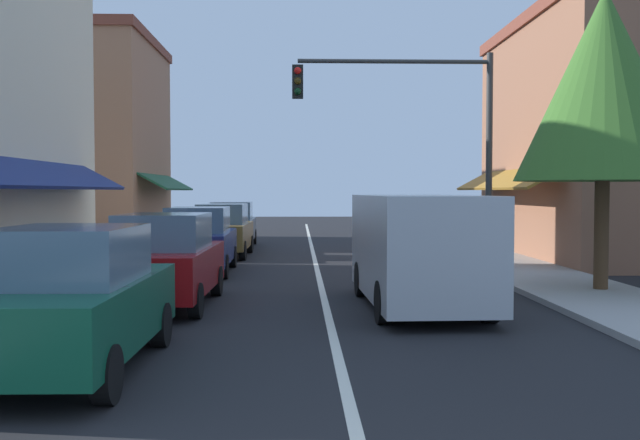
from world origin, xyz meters
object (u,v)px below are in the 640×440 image
(parked_car_second_left, at_px, (165,260))
(parked_car_far_left, at_px, (223,230))
(traffic_signal_mast_arm, at_px, (423,121))
(van_in_lane, at_px, (418,247))
(parked_car_nearest_left, at_px, (72,300))
(tree_right_near, at_px, (604,85))
(parked_car_third_left, at_px, (199,240))
(parked_car_distant_left, at_px, (232,225))

(parked_car_second_left, height_order, parked_car_far_left, same)
(parked_car_second_left, xyz_separation_m, traffic_signal_mast_arm, (5.97, 6.07, 3.26))
(van_in_lane, distance_m, traffic_signal_mast_arm, 7.14)
(parked_car_nearest_left, height_order, traffic_signal_mast_arm, traffic_signal_mast_arm)
(parked_car_nearest_left, height_order, van_in_lane, van_in_lane)
(van_in_lane, relative_size, traffic_signal_mast_arm, 0.87)
(tree_right_near, bearing_deg, parked_car_far_left, 134.85)
(traffic_signal_mast_arm, bearing_deg, parked_car_nearest_left, -119.46)
(parked_car_nearest_left, bearing_deg, tree_right_near, 34.65)
(parked_car_second_left, height_order, van_in_lane, van_in_lane)
(van_in_lane, bearing_deg, traffic_signal_mast_arm, 77.69)
(parked_car_second_left, bearing_deg, parked_car_third_left, 92.42)
(parked_car_far_left, bearing_deg, parked_car_distant_left, 91.94)
(parked_car_second_left, distance_m, parked_car_far_left, 10.30)
(parked_car_third_left, distance_m, van_in_lane, 7.58)
(parked_car_third_left, height_order, van_in_lane, van_in_lane)
(parked_car_third_left, distance_m, parked_car_far_left, 4.83)
(parked_car_third_left, bearing_deg, tree_right_near, -25.42)
(parked_car_second_left, height_order, parked_car_third_left, same)
(parked_car_distant_left, bearing_deg, van_in_lane, -72.80)
(parked_car_third_left, bearing_deg, parked_car_second_left, -89.32)
(parked_car_nearest_left, distance_m, traffic_signal_mast_arm, 12.99)
(parked_car_distant_left, relative_size, van_in_lane, 0.79)
(parked_car_second_left, bearing_deg, van_in_lane, -2.58)
(parked_car_third_left, height_order, traffic_signal_mast_arm, traffic_signal_mast_arm)
(parked_car_third_left, distance_m, traffic_signal_mast_arm, 6.95)
(parked_car_far_left, height_order, parked_car_distant_left, same)
(parked_car_second_left, xyz_separation_m, tree_right_near, (8.96, 1.29, 3.54))
(parked_car_far_left, bearing_deg, parked_car_second_left, -89.04)
(van_in_lane, bearing_deg, parked_car_second_left, 174.73)
(parked_car_nearest_left, relative_size, parked_car_third_left, 1.00)
(parked_car_distant_left, bearing_deg, parked_car_third_left, -91.37)
(parked_car_third_left, xyz_separation_m, parked_car_far_left, (0.13, 4.83, 0.00))
(parked_car_far_left, height_order, traffic_signal_mast_arm, traffic_signal_mast_arm)
(parked_car_far_left, bearing_deg, van_in_lane, -64.79)
(van_in_lane, bearing_deg, parked_car_third_left, 128.73)
(traffic_signal_mast_arm, bearing_deg, parked_car_second_left, -134.55)
(parked_car_second_left, xyz_separation_m, parked_car_distant_left, (-0.08, 14.46, 0.00))
(parked_car_distant_left, distance_m, tree_right_near, 16.36)
(parked_car_second_left, relative_size, tree_right_near, 0.64)
(parked_car_far_left, distance_m, parked_car_distant_left, 4.15)
(van_in_lane, xyz_separation_m, tree_right_near, (4.18, 1.59, 3.27))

